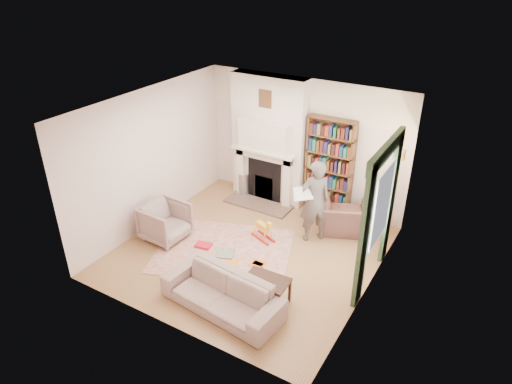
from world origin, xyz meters
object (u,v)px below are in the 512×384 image
Objects in this scene: man_reading at (315,201)px; paraffin_heater at (244,184)px; armchair_reading at (346,216)px; bookcase at (330,162)px; armchair_left at (165,222)px; sofa at (222,293)px; rocking_horse at (263,229)px; coffee_table at (266,291)px.

man_reading reaches higher than paraffin_heater.
man_reading reaches higher than armchair_reading.
bookcase is at bearing 7.99° from paraffin_heater.
armchair_left reaches higher than paraffin_heater.
armchair_reading is 0.52× the size of sofa.
armchair_left is 2.35m from sofa.
armchair_reading is 1.69m from rocking_horse.
armchair_left is at bearing 164.56° from coffee_table.
rocking_horse is at bearing 17.97° from armchair_reading.
armchair_reading reaches higher than paraffin_heater.
armchair_reading is 1.97× the size of rocking_horse.
rocking_horse is at bearing -46.51° from paraffin_heater.
coffee_table is (0.13, -2.06, -0.61)m from man_reading.
sofa is at bearing -63.14° from paraffin_heater.
rocking_horse reaches higher than coffee_table.
sofa is 2.06m from rocking_horse.
armchair_reading is 3.25m from sofa.
armchair_reading is 0.62× the size of man_reading.
man_reading is 2.34m from paraffin_heater.
rocking_horse is (-1.27, -1.12, -0.10)m from armchair_reading.
armchair_reading is 0.90m from man_reading.
armchair_reading is 1.87× the size of paraffin_heater.
armchair_reading is 3.57m from armchair_left.
bookcase is 2.30× the size of armchair_left.
man_reading is at bearing -21.73° from paraffin_heater.
man_reading is 1.14m from rocking_horse.
bookcase reaches higher than armchair_left.
sofa is 1.19× the size of man_reading.
armchair_reading is 1.28× the size of armchair_left.
paraffin_heater is (-2.11, 0.84, -0.56)m from man_reading.
paraffin_heater is (-2.56, 0.24, -0.06)m from armchair_reading.
paraffin_heater is at bearing -172.01° from bookcase.
man_reading is at bearing -57.26° from armchair_left.
bookcase reaches higher than sofa.
paraffin_heater is at bearing -66.33° from man_reading.
armchair_left is at bearing -99.06° from paraffin_heater.
paraffin_heater is (-2.24, 2.90, 0.05)m from coffee_table.
armchair_left is (-2.92, -2.05, 0.03)m from armchair_reading.
armchair_reading is 1.47× the size of coffee_table.
man_reading is 3.02× the size of paraffin_heater.
paraffin_heater is at bearing -6.67° from armchair_left.
man_reading is (-0.45, -0.60, 0.50)m from armchair_reading.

